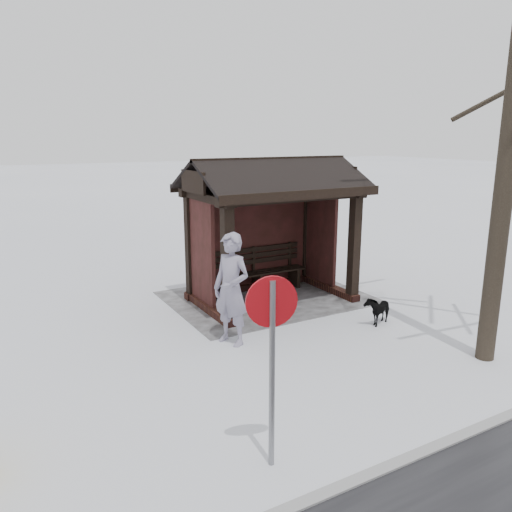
{
  "coord_description": "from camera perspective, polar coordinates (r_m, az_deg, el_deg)",
  "views": [
    {
      "loc": [
        5.4,
        8.9,
        3.51
      ],
      "look_at": [
        0.84,
        0.8,
        1.27
      ],
      "focal_mm": 35.0,
      "sensor_mm": 36.0,
      "label": 1
    }
  ],
  "objects": [
    {
      "name": "kerb",
      "position": [
        7.28,
        25.85,
        -16.64
      ],
      "size": [
        120.0,
        0.15,
        0.06
      ],
      "primitive_type": "cube",
      "color": "gray",
      "rests_on": "ground"
    },
    {
      "name": "road_sign",
      "position": [
        5.19,
        1.78,
        -8.48
      ],
      "size": [
        0.53,
        0.18,
        2.15
      ],
      "rotation": [
        0.0,
        0.0,
        -0.28
      ],
      "color": "slate",
      "rests_on": "ground"
    },
    {
      "name": "trampled_patch",
      "position": [
        11.15,
        1.27,
        -4.75
      ],
      "size": [
        4.2,
        3.2,
        0.02
      ],
      "primitive_type": "cube",
      "color": "#97979C",
      "rests_on": "ground"
    },
    {
      "name": "bus_shelter",
      "position": [
        10.63,
        1.44,
        6.3
      ],
      "size": [
        3.6,
        2.4,
        3.09
      ],
      "color": "#391914",
      "rests_on": "ground"
    },
    {
      "name": "pedestrian",
      "position": [
        8.49,
        -2.82,
        -3.82
      ],
      "size": [
        0.72,
        0.84,
        1.95
      ],
      "primitive_type": "imported",
      "rotation": [
        0.0,
        0.0,
        2.0
      ],
      "color": "gray",
      "rests_on": "ground"
    },
    {
      "name": "dog",
      "position": [
        9.88,
        13.74,
        -5.91
      ],
      "size": [
        0.73,
        0.52,
        0.56
      ],
      "primitive_type": "imported",
      "rotation": [
        0.0,
        0.0,
        1.94
      ],
      "color": "black",
      "rests_on": "ground"
    },
    {
      "name": "ground",
      "position": [
        10.99,
        1.8,
        -5.07
      ],
      "size": [
        120.0,
        120.0,
        0.0
      ],
      "primitive_type": "plane",
      "color": "silver",
      "rests_on": "ground"
    }
  ]
}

